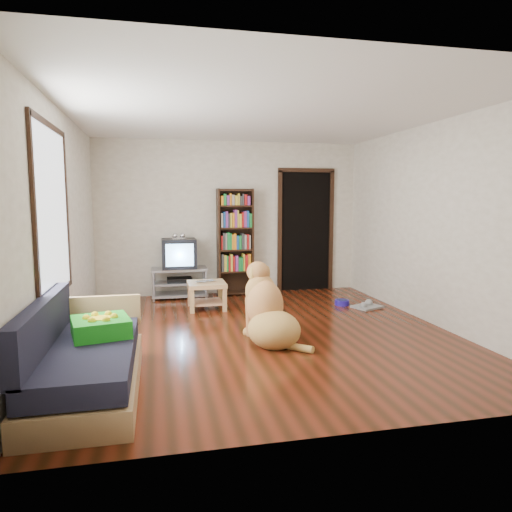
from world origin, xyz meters
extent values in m
plane|color=#581E0F|center=(0.00, 0.00, 0.00)|extent=(5.00, 5.00, 0.00)
plane|color=white|center=(0.00, 0.00, 2.60)|extent=(5.00, 5.00, 0.00)
plane|color=silver|center=(0.00, 2.50, 1.30)|extent=(4.50, 0.00, 4.50)
plane|color=silver|center=(0.00, -2.50, 1.30)|extent=(4.50, 0.00, 4.50)
plane|color=silver|center=(-2.25, 0.00, 1.30)|extent=(0.00, 5.00, 5.00)
plane|color=silver|center=(2.25, 0.00, 1.30)|extent=(0.00, 5.00, 5.00)
cube|color=green|center=(-1.75, -1.16, 0.50)|extent=(0.57, 0.57, 0.16)
imported|color=silver|center=(-0.54, 1.35, 0.41)|extent=(0.35, 0.28, 0.02)
cylinder|color=#231596|center=(1.52, 1.18, 0.04)|extent=(0.22, 0.22, 0.08)
cube|color=gray|center=(1.82, 0.93, 0.01)|extent=(0.49, 0.45, 0.03)
cube|color=white|center=(-2.23, -0.50, 1.50)|extent=(0.02, 1.30, 1.60)
cube|color=black|center=(-2.23, -0.50, 2.32)|extent=(0.03, 1.42, 0.06)
cube|color=black|center=(-2.23, -0.50, 0.68)|extent=(0.03, 1.42, 0.06)
cube|color=black|center=(-2.23, -1.20, 1.50)|extent=(0.03, 0.06, 1.70)
cube|color=black|center=(-2.23, 0.20, 1.50)|extent=(0.03, 0.06, 1.70)
cube|color=black|center=(1.35, 2.48, 1.05)|extent=(0.90, 0.02, 2.10)
cube|color=black|center=(0.87, 2.47, 1.05)|extent=(0.07, 0.05, 2.14)
cube|color=black|center=(1.83, 2.47, 1.05)|extent=(0.07, 0.05, 2.14)
cube|color=black|center=(1.35, 2.47, 2.13)|extent=(1.03, 0.05, 0.07)
cube|color=#99999E|center=(-0.90, 2.25, 0.48)|extent=(0.90, 0.45, 0.04)
cube|color=#99999E|center=(-0.90, 2.25, 0.25)|extent=(0.86, 0.42, 0.03)
cube|color=#99999E|center=(-0.90, 2.25, 0.06)|extent=(0.90, 0.45, 0.04)
cylinder|color=#99999E|center=(-1.32, 2.05, 0.25)|extent=(0.04, 0.04, 0.50)
cylinder|color=#99999E|center=(-0.48, 2.05, 0.25)|extent=(0.04, 0.04, 0.50)
cylinder|color=#99999E|center=(-1.32, 2.45, 0.25)|extent=(0.04, 0.04, 0.50)
cylinder|color=#99999E|center=(-0.48, 2.45, 0.25)|extent=(0.04, 0.04, 0.50)
cube|color=black|center=(-0.90, 2.25, 0.30)|extent=(0.40, 0.30, 0.07)
cube|color=black|center=(-0.90, 2.25, 0.74)|extent=(0.55, 0.48, 0.48)
cube|color=black|center=(-0.90, 2.45, 0.74)|extent=(0.40, 0.14, 0.36)
cube|color=#8CBFF2|center=(-0.90, 2.00, 0.74)|extent=(0.44, 0.02, 0.36)
cube|color=silver|center=(-0.90, 2.20, 0.99)|extent=(0.20, 0.07, 0.02)
sphere|color=silver|center=(-0.96, 2.20, 1.04)|extent=(0.09, 0.09, 0.09)
sphere|color=silver|center=(-0.84, 2.20, 1.04)|extent=(0.09, 0.09, 0.09)
cube|color=black|center=(-0.23, 2.34, 0.90)|extent=(0.03, 0.30, 1.80)
cube|color=black|center=(0.34, 2.34, 0.90)|extent=(0.03, 0.30, 1.80)
cube|color=black|center=(0.05, 2.48, 0.90)|extent=(0.60, 0.02, 1.80)
cube|color=black|center=(0.05, 2.34, 0.03)|extent=(0.56, 0.28, 0.02)
cube|color=black|center=(0.05, 2.34, 0.40)|extent=(0.56, 0.28, 0.03)
cube|color=black|center=(0.05, 2.34, 0.77)|extent=(0.56, 0.28, 0.02)
cube|color=black|center=(0.05, 2.34, 1.14)|extent=(0.56, 0.28, 0.02)
cube|color=black|center=(0.05, 2.34, 1.51)|extent=(0.56, 0.28, 0.02)
cube|color=black|center=(0.05, 2.34, 1.77)|extent=(0.56, 0.28, 0.02)
cube|color=tan|center=(-1.83, -1.40, 0.11)|extent=(0.80, 1.80, 0.22)
cube|color=#1E1E2D|center=(-1.83, -1.40, 0.33)|extent=(0.74, 1.74, 0.18)
cube|color=#1E1E2D|center=(-2.17, -1.40, 0.60)|extent=(0.12, 1.74, 0.40)
cube|color=tan|center=(-1.83, -0.54, 0.50)|extent=(0.80, 0.06, 0.30)
cube|color=tan|center=(-0.54, 1.38, 0.37)|extent=(0.55, 0.55, 0.06)
cube|color=tan|center=(-0.54, 1.38, 0.10)|extent=(0.45, 0.45, 0.03)
cube|color=tan|center=(-0.78, 1.15, 0.17)|extent=(0.06, 0.06, 0.34)
cube|color=tan|center=(-0.31, 1.15, 0.17)|extent=(0.06, 0.06, 0.34)
cube|color=tan|center=(-0.78, 1.62, 0.17)|extent=(0.06, 0.06, 0.34)
cube|color=tan|center=(-0.31, 1.62, 0.17)|extent=(0.06, 0.06, 0.34)
ellipsoid|color=#D6B552|center=(0.00, -0.51, 0.18)|extent=(0.71, 0.75, 0.43)
ellipsoid|color=tan|center=(-0.05, -0.28, 0.41)|extent=(0.51, 0.54, 0.57)
ellipsoid|color=tan|center=(-0.08, -0.17, 0.55)|extent=(0.43, 0.41, 0.40)
ellipsoid|color=#B77746|center=(-0.09, -0.11, 0.77)|extent=(0.32, 0.34, 0.25)
ellipsoid|color=tan|center=(-0.12, 0.03, 0.74)|extent=(0.16, 0.24, 0.10)
sphere|color=black|center=(-0.15, 0.13, 0.74)|extent=(0.05, 0.05, 0.05)
ellipsoid|color=tan|center=(-0.18, -0.17, 0.76)|extent=(0.08, 0.10, 0.17)
ellipsoid|color=#D6A552|center=(0.01, -0.13, 0.76)|extent=(0.08, 0.10, 0.17)
cylinder|color=#B87547|center=(-0.19, -0.08, 0.23)|extent=(0.12, 0.16, 0.47)
cylinder|color=gold|center=(-0.02, -0.04, 0.23)|extent=(0.12, 0.16, 0.47)
sphere|color=#C4824B|center=(-0.20, -0.03, 0.03)|extent=(0.12, 0.12, 0.12)
sphere|color=#B58945|center=(-0.03, 0.02, 0.03)|extent=(0.12, 0.12, 0.12)
cylinder|color=#D8B553|center=(0.19, -0.72, 0.03)|extent=(0.34, 0.35, 0.09)
camera|label=1|loc=(-1.24, -5.28, 1.61)|focal=32.00mm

